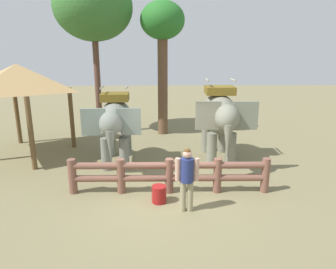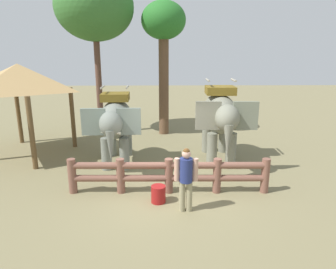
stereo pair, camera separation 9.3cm
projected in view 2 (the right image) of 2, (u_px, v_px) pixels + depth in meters
ground_plane at (169, 195)px, 8.92m from camera, size 60.00×60.00×0.00m
log_fence at (169, 173)px, 8.96m from camera, size 5.91×0.31×1.05m
elephant_near_left at (116, 122)px, 11.03m from camera, size 1.90×3.32×2.86m
elephant_center at (220, 116)px, 11.34m from camera, size 2.04×3.57×3.08m
tourist_woman_in_black at (186, 175)px, 7.80m from camera, size 0.61×0.35×1.72m
thatched_shelter at (19, 78)px, 11.73m from camera, size 4.45×4.45×3.61m
tree_far_left at (164, 29)px, 14.37m from camera, size 2.09×2.09×6.36m
tree_back_center at (94, 8)px, 14.17m from camera, size 3.66×3.66×7.61m
feed_bucket at (158, 194)px, 8.46m from camera, size 0.40×0.40×0.48m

